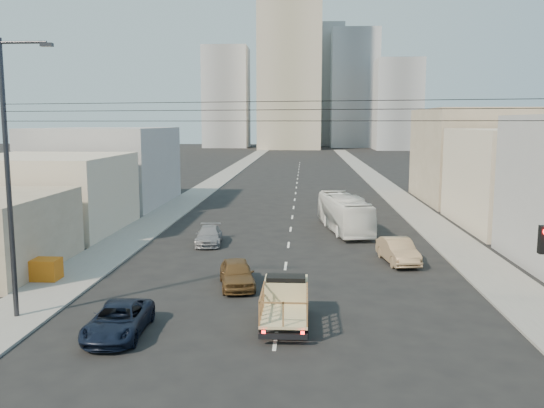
# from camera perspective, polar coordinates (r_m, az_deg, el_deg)

# --- Properties ---
(ground) EXTENTS (420.00, 420.00, 0.00)m
(ground) POSITION_cam_1_polar(r_m,az_deg,el_deg) (21.46, 0.05, -15.38)
(ground) COLOR black
(ground) RESTS_ON ground
(sidewalk_left) EXTENTS (3.50, 180.00, 0.12)m
(sidewalk_left) POSITION_cam_1_polar(r_m,az_deg,el_deg) (90.97, -4.87, 2.70)
(sidewalk_left) COLOR slate
(sidewalk_left) RESTS_ON ground
(sidewalk_right) EXTENTS (3.50, 180.00, 0.12)m
(sidewalk_right) POSITION_cam_1_polar(r_m,az_deg,el_deg) (90.69, 10.01, 2.59)
(sidewalk_right) COLOR slate
(sidewalk_right) RESTS_ON ground
(lane_dashes) EXTENTS (0.15, 104.00, 0.01)m
(lane_dashes) POSITION_cam_1_polar(r_m,az_deg,el_deg) (73.17, 2.39, 1.37)
(lane_dashes) COLOR silver
(lane_dashes) RESTS_ON ground
(flatbed_pickup) EXTENTS (1.95, 4.41, 1.90)m
(flatbed_pickup) POSITION_cam_1_polar(r_m,az_deg,el_deg) (24.74, 1.32, -9.45)
(flatbed_pickup) COLOR tan
(flatbed_pickup) RESTS_ON ground
(navy_pickup) EXTENTS (2.24, 4.63, 1.27)m
(navy_pickup) POSITION_cam_1_polar(r_m,az_deg,el_deg) (24.47, -14.97, -11.07)
(navy_pickup) COLOR black
(navy_pickup) RESTS_ON ground
(city_bus) EXTENTS (3.96, 10.47, 2.85)m
(city_bus) POSITION_cam_1_polar(r_m,az_deg,el_deg) (45.92, 7.19, -0.90)
(city_bus) COLOR white
(city_bus) RESTS_ON ground
(sedan_brown) EXTENTS (2.47, 4.47, 1.44)m
(sedan_brown) POSITION_cam_1_polar(r_m,az_deg,el_deg) (30.33, -3.50, -6.89)
(sedan_brown) COLOR brown
(sedan_brown) RESTS_ON ground
(sedan_tan) EXTENTS (2.26, 4.75, 1.50)m
(sedan_tan) POSITION_cam_1_polar(r_m,az_deg,el_deg) (36.19, 12.37, -4.55)
(sedan_tan) COLOR #9C7D5B
(sedan_tan) RESTS_ON ground
(sedan_grey) EXTENTS (2.14, 4.43, 1.24)m
(sedan_grey) POSITION_cam_1_polar(r_m,az_deg,el_deg) (40.94, -6.27, -3.13)
(sedan_grey) COLOR gray
(sedan_grey) RESTS_ON ground
(streetlamp_left) EXTENTS (2.36, 0.25, 12.00)m
(streetlamp_left) POSITION_cam_1_polar(r_m,az_deg,el_deg) (26.84, -24.53, 2.85)
(streetlamp_left) COLOR #2D2D33
(streetlamp_left) RESTS_ON ground
(overhead_wires) EXTENTS (23.01, 5.02, 0.72)m
(overhead_wires) POSITION_cam_1_polar(r_m,az_deg,el_deg) (21.19, 0.28, 9.22)
(overhead_wires) COLOR black
(overhead_wires) RESTS_ON ground
(crate_stack) EXTENTS (1.80, 1.20, 1.14)m
(crate_stack) POSITION_cam_1_polar(r_m,az_deg,el_deg) (33.62, -21.77, -6.02)
(crate_stack) COLOR #C46312
(crate_stack) RESTS_ON sidewalk_left
(bldg_right_mid) EXTENTS (11.00, 14.00, 8.00)m
(bldg_right_mid) POSITION_cam_1_polar(r_m,az_deg,el_deg) (51.29, 24.30, 2.28)
(bldg_right_mid) COLOR beige
(bldg_right_mid) RESTS_ON ground
(bldg_right_far) EXTENTS (12.00, 16.00, 10.00)m
(bldg_right_far) POSITION_cam_1_polar(r_m,az_deg,el_deg) (66.50, 19.84, 4.55)
(bldg_right_far) COLOR gray
(bldg_right_far) RESTS_ON ground
(bldg_left_mid) EXTENTS (11.00, 12.00, 6.00)m
(bldg_left_mid) POSITION_cam_1_polar(r_m,az_deg,el_deg) (48.38, -21.31, 0.95)
(bldg_left_mid) COLOR beige
(bldg_left_mid) RESTS_ON ground
(bldg_left_far) EXTENTS (12.00, 16.00, 8.00)m
(bldg_left_far) POSITION_cam_1_polar(r_m,az_deg,el_deg) (62.34, -16.07, 3.59)
(bldg_left_far) COLOR #99999C
(bldg_left_far) RESTS_ON ground
(high_rise_tower) EXTENTS (20.00, 20.00, 60.00)m
(high_rise_tower) POSITION_cam_1_polar(r_m,az_deg,el_deg) (190.94, 1.78, 14.53)
(high_rise_tower) COLOR tan
(high_rise_tower) RESTS_ON ground
(midrise_ne) EXTENTS (16.00, 16.00, 40.00)m
(midrise_ne) POSITION_cam_1_polar(r_m,az_deg,el_deg) (205.67, 8.14, 11.20)
(midrise_ne) COLOR gray
(midrise_ne) RESTS_ON ground
(midrise_nw) EXTENTS (15.00, 15.00, 34.00)m
(midrise_nw) POSITION_cam_1_polar(r_m,az_deg,el_deg) (201.67, -4.53, 10.46)
(midrise_nw) COLOR gray
(midrise_nw) RESTS_ON ground
(midrise_back) EXTENTS (18.00, 18.00, 44.00)m
(midrise_back) POSITION_cam_1_polar(r_m,az_deg,el_deg) (220.12, 4.64, 11.56)
(midrise_back) COLOR #99999C
(midrise_back) RESTS_ON ground
(midrise_east) EXTENTS (14.00, 14.00, 28.00)m
(midrise_east) POSITION_cam_1_polar(r_m,az_deg,el_deg) (186.98, 12.34, 9.57)
(midrise_east) COLOR gray
(midrise_east) RESTS_ON ground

